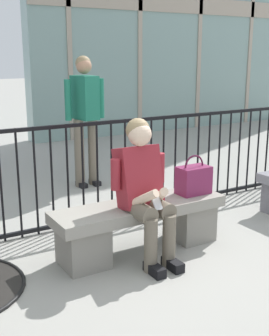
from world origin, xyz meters
The scene contains 6 objects.
ground_plane centered at (0.00, 0.00, 0.00)m, with size 60.00×60.00×0.00m, color #9E9B93.
stone_bench centered at (0.00, 0.00, 0.27)m, with size 1.60×0.44×0.45m.
seated_person_with_phone centered at (-0.05, -0.13, 0.65)m, with size 0.52×0.66×1.21m.
handbag_on_bench centered at (0.58, -0.01, 0.59)m, with size 0.31×0.19×0.37m.
bystander_at_railing centered at (0.48, 2.15, 1.00)m, with size 0.55×0.40×1.71m.
plaza_railing centered at (0.00, 0.84, 0.54)m, with size 7.29×0.04×1.07m.
Camera 1 is at (-1.96, -3.15, 1.72)m, focal length 47.51 mm.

